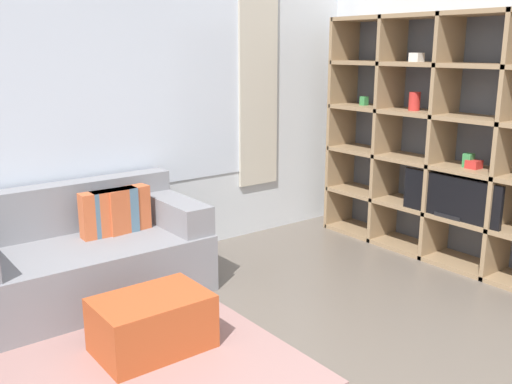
# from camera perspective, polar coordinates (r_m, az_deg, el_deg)

# --- Properties ---
(wall_back) EXTENTS (6.57, 0.11, 2.70)m
(wall_back) POSITION_cam_1_polar(r_m,az_deg,el_deg) (4.70, -16.48, 8.29)
(wall_back) COLOR silver
(wall_back) RESTS_ON ground_plane
(wall_right) EXTENTS (0.07, 4.25, 2.70)m
(wall_right) POSITION_cam_1_polar(r_m,az_deg,el_deg) (5.24, 20.18, 8.48)
(wall_right) COLOR silver
(wall_right) RESTS_ON ground_plane
(shelving_unit) EXTENTS (0.40, 2.38, 2.08)m
(shelving_unit) POSITION_cam_1_polar(r_m,az_deg,el_deg) (5.12, 18.37, 4.88)
(shelving_unit) COLOR #515660
(shelving_unit) RESTS_ON ground_plane
(couch_main) EXTENTS (1.75, 0.89, 0.81)m
(couch_main) POSITION_cam_1_polar(r_m,az_deg,el_deg) (4.37, -17.04, -6.22)
(couch_main) COLOR gray
(couch_main) RESTS_ON ground_plane
(ottoman) EXTENTS (0.67, 0.46, 0.35)m
(ottoman) POSITION_cam_1_polar(r_m,az_deg,el_deg) (3.59, -10.35, -12.84)
(ottoman) COLOR #B74C23
(ottoman) RESTS_ON ground_plane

